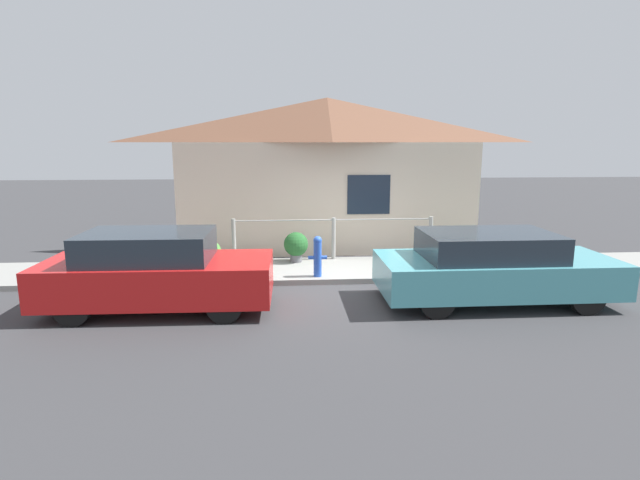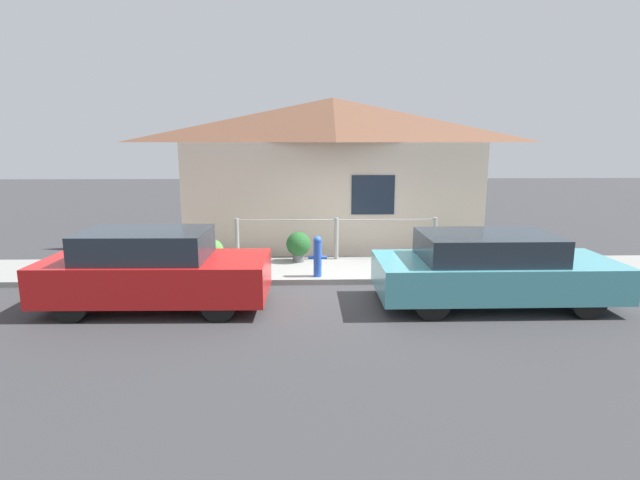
# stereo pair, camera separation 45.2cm
# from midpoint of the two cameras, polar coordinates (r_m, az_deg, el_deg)

# --- Properties ---
(ground_plane) EXTENTS (60.00, 60.00, 0.00)m
(ground_plane) POSITION_cam_midpoint_polar(r_m,az_deg,el_deg) (10.46, 3.75, -5.15)
(ground_plane) COLOR #38383A
(sidewalk) EXTENTS (24.00, 2.01, 0.12)m
(sidewalk) POSITION_cam_midpoint_polar(r_m,az_deg,el_deg) (11.40, 3.28, -3.45)
(sidewalk) COLOR gray
(sidewalk) RESTS_ON ground_plane
(house) EXTENTS (8.20, 2.23, 4.09)m
(house) POSITION_cam_midpoint_polar(r_m,az_deg,el_deg) (13.64, 2.47, 12.56)
(house) COLOR beige
(house) RESTS_ON ground_plane
(fence) EXTENTS (4.90, 0.10, 1.01)m
(fence) POSITION_cam_midpoint_polar(r_m,az_deg,el_deg) (12.10, 2.96, 0.43)
(fence) COLOR #999993
(fence) RESTS_ON sidewalk
(car_left) EXTENTS (3.97, 1.71, 1.41)m
(car_left) POSITION_cam_midpoint_polar(r_m,az_deg,el_deg) (9.28, -17.11, -3.28)
(car_left) COLOR red
(car_left) RESTS_ON ground_plane
(car_right) EXTENTS (4.27, 1.78, 1.32)m
(car_right) POSITION_cam_midpoint_polar(r_m,az_deg,el_deg) (9.65, 20.37, -3.13)
(car_right) COLOR teal
(car_right) RESTS_ON ground_plane
(fire_hydrant) EXTENTS (0.40, 0.18, 0.87)m
(fire_hydrant) POSITION_cam_midpoint_polar(r_m,az_deg,el_deg) (10.54, 0.95, -1.78)
(fire_hydrant) COLOR blue
(fire_hydrant) RESTS_ON sidewalk
(potted_plant_near_hydrant) EXTENTS (0.58, 0.58, 0.72)m
(potted_plant_near_hydrant) POSITION_cam_midpoint_polar(r_m,az_deg,el_deg) (11.85, -1.39, -0.58)
(potted_plant_near_hydrant) COLOR slate
(potted_plant_near_hydrant) RESTS_ON sidewalk
(potted_plant_by_fence) EXTENTS (0.54, 0.54, 0.63)m
(potted_plant_by_fence) POSITION_cam_midpoint_polar(r_m,az_deg,el_deg) (11.64, -11.19, -1.29)
(potted_plant_by_fence) COLOR #9E5638
(potted_plant_by_fence) RESTS_ON sidewalk
(potted_plant_corner) EXTENTS (0.40, 0.40, 0.51)m
(potted_plant_corner) POSITION_cam_midpoint_polar(r_m,az_deg,el_deg) (12.37, 16.12, -1.08)
(potted_plant_corner) COLOR brown
(potted_plant_corner) RESTS_ON sidewalk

